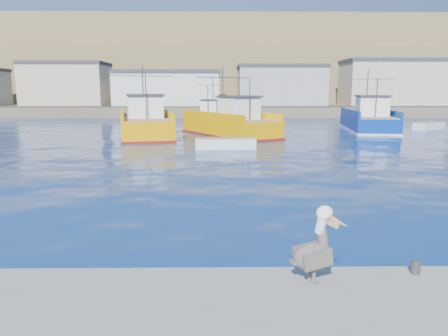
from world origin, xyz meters
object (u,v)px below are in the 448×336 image
Objects in this scene: boat_orange at (211,117)px; skiff_far at (429,126)px; trawler_yellow_a at (145,123)px; trawler_blue at (368,120)px; skiff_mid at (225,144)px; trawler_yellow_b at (230,124)px; pelican at (316,250)px.

boat_orange is 1.73× the size of skiff_far.
trawler_yellow_a is 1.13× the size of trawler_blue.
boat_orange is 22.07m from skiff_mid.
trawler_yellow_b is 1.64× the size of boat_orange.
boat_orange is 4.94× the size of pelican.
trawler_yellow_a reaches higher than pelican.
skiff_far is (23.29, 16.10, 0.00)m from skiff_mid.
skiff_mid is at bearing -145.34° from skiff_far.
boat_orange is at bearing 166.50° from skiff_far.
trawler_blue is 41.82m from pelican.
trawler_yellow_a is 1.81× the size of boat_orange.
trawler_yellow_b reaches higher than skiff_mid.
skiff_far is (7.38, 1.35, -0.77)m from trawler_blue.
trawler_yellow_a is at bearing 128.47° from skiff_mid.
trawler_yellow_b is 12.50m from boat_orange.
skiff_far is at bearing 15.82° from trawler_yellow_b.
trawler_blue is 7.54m from skiff_far.
trawler_blue is 21.71m from skiff_mid.
trawler_blue is 18.74m from boat_orange.
trawler_blue is at bearing 42.84° from skiff_mid.
trawler_yellow_a is at bearing -179.48° from trawler_yellow_b.
trawler_blue reaches higher than skiff_far.
trawler_yellow_b is 2.84× the size of skiff_far.
pelican is (9.06, -34.09, 0.01)m from trawler_yellow_a.
trawler_blue reaches higher than pelican.
trawler_blue is 2.78× the size of skiff_far.
pelican is at bearing -86.68° from skiff_mid.
trawler_yellow_b is 2.81× the size of skiff_mid.
trawler_yellow_a is 8.97× the size of pelican.
skiff_mid is 1.01× the size of skiff_far.
trawler_yellow_b is 1.02× the size of trawler_blue.
trawler_yellow_a reaches higher than boat_orange.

